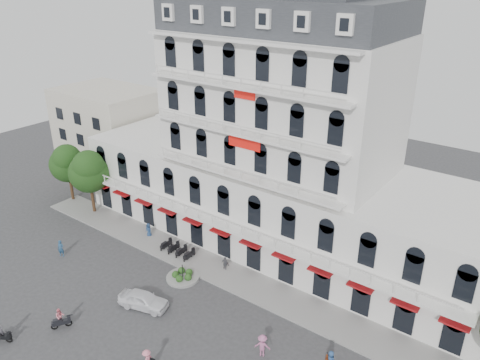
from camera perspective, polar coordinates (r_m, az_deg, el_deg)
name	(u,v)px	position (r m, az deg, el deg)	size (l,w,h in m)	color
ground	(160,326)	(41.51, -9.70, -17.15)	(120.00, 120.00, 0.00)	#38383A
sidewalk	(226,274)	(46.59, -1.66, -11.38)	(53.00, 4.00, 0.16)	gray
main_building	(279,153)	(48.43, 4.79, 3.29)	(45.00, 15.00, 25.80)	silver
flank_building_west	(110,130)	(70.52, -15.59, 5.84)	(14.00, 10.00, 12.00)	beige
traffic_island	(183,276)	(46.30, -6.99, -11.58)	(3.20, 3.20, 1.60)	gray
parked_scooter_row	(178,254)	(50.04, -7.60, -8.95)	(4.40, 1.80, 1.10)	black
tree_west_outer	(67,162)	(62.21, -20.31, 2.10)	(4.50, 4.48, 7.76)	#382314
tree_west_inner	(89,170)	(57.92, -17.96, 1.19)	(4.76, 4.76, 8.25)	#382314
parked_car	(143,300)	(43.19, -11.69, -14.12)	(1.82, 4.52, 1.54)	white
rider_west	(1,333)	(43.43, -27.13, -16.28)	(1.52, 1.07, 2.02)	black
rider_southwest	(60,318)	(42.88, -21.06, -15.47)	(1.10, 1.50, 1.93)	black
pedestrian_left	(149,230)	(53.17, -11.08, -6.01)	(0.81, 0.52, 1.65)	navy
pedestrian_mid	(225,264)	(46.79, -1.81, -10.18)	(0.90, 0.38, 1.54)	#4E4E54
pedestrian_right	(262,346)	(37.99, 2.75, -19.51)	(1.24, 0.72, 1.93)	#BB6394
pedestrian_far	(61,248)	(52.25, -21.00, -7.79)	(0.66, 0.43, 1.81)	navy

